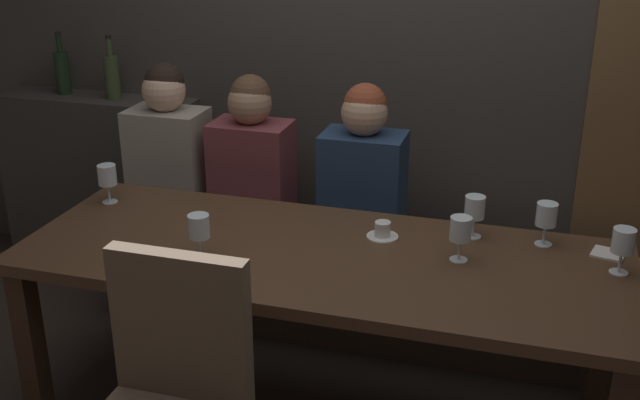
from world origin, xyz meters
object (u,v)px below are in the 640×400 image
wine_bottle_pale_label (112,76)px  wine_glass_center_back (475,209)px  wine_bottle_dark_red (62,71)px  espresso_cup (383,231)px  fork_on_table (185,269)px  wine_glass_near_right (199,228)px  chair_near_side (168,397)px  diner_redhead (168,150)px  wine_glass_center_front (461,230)px  dining_table (321,273)px  wine_glass_end_left (623,242)px  wine_glass_end_right (546,217)px  diner_bearded (252,159)px  banquette_bench (363,288)px  diner_far_end (363,173)px  wine_glass_far_right (107,176)px

wine_bottle_pale_label → wine_glass_center_back: 2.09m
wine_bottle_dark_red → espresso_cup: (1.92, -0.87, -0.30)m
fork_on_table → wine_glass_center_back: bearing=42.2°
wine_glass_near_right → espresso_cup: 0.69m
wine_bottle_pale_label → wine_glass_near_right: (1.03, -1.20, -0.21)m
chair_near_side → diner_redhead: (-0.70, 1.42, 0.26)m
wine_glass_near_right → wine_glass_center_front: bearing=15.3°
dining_table → wine_glass_end_left: (1.02, 0.13, 0.20)m
wine_bottle_pale_label → espresso_cup: 1.85m
diner_redhead → wine_bottle_dark_red: wine_bottle_dark_red is taller
wine_glass_end_right → fork_on_table: (-1.18, -0.56, -0.11)m
wine_bottle_pale_label → wine_glass_center_front: size_ratio=1.99×
dining_table → diner_bearded: size_ratio=2.95×
banquette_bench → diner_far_end: (-0.01, -0.01, 0.58)m
diner_redhead → fork_on_table: bearing=-60.4°
wine_glass_end_right → wine_bottle_pale_label: bearing=161.3°
wine_glass_end_right → chair_near_side: bearing=-135.4°
diner_bearded → wine_glass_center_back: bearing=-22.5°
banquette_bench → wine_glass_center_back: bearing=-38.8°
wine_glass_far_right → espresso_cup: 1.18m
dining_table → banquette_bench: (0.00, 0.70, -0.42)m
dining_table → wine_glass_end_left: bearing=7.3°
chair_near_side → wine_bottle_pale_label: bearing=123.7°
diner_far_end → wine_glass_center_front: 0.79m
wine_glass_end_left → wine_glass_center_front: (-0.54, -0.06, 0.00)m
diner_redhead → diner_far_end: (0.95, -0.01, -0.01)m
chair_near_side → wine_glass_near_right: chair_near_side is taller
banquette_bench → chair_near_side: size_ratio=2.55×
wine_glass_end_left → wine_glass_center_back: bearing=163.0°
dining_table → wine_glass_near_right: bearing=-157.1°
wine_bottle_dark_red → diner_redhead: bearing=-24.3°
wine_glass_end_right → fork_on_table: bearing=-154.3°
diner_far_end → wine_bottle_pale_label: size_ratio=2.31×
diner_far_end → wine_bottle_pale_label: bearing=166.2°
diner_bearded → wine_glass_center_back: diner_bearded is taller
wine_bottle_dark_red → wine_bottle_pale_label: size_ratio=1.00×
wine_glass_center_back → wine_glass_end_right: 0.26m
diner_bearded → wine_glass_end_right: (1.32, -0.43, 0.05)m
dining_table → diner_redhead: size_ratio=2.82×
diner_far_end → fork_on_table: size_ratio=4.42×
wine_glass_center_back → espresso_cup: (-0.32, -0.10, -0.09)m
banquette_bench → wine_bottle_pale_label: bearing=166.8°
wine_glass_near_right → banquette_bench: bearing=65.5°
diner_bearded → wine_glass_center_front: 1.22m
diner_redhead → wine_glass_center_back: size_ratio=4.76×
banquette_bench → wine_glass_end_left: bearing=-29.0°
wine_glass_end_left → wine_glass_near_right: (-1.42, -0.30, 0.00)m
diner_far_end → wine_glass_center_back: diner_far_end is taller
wine_glass_near_right → espresso_cup: size_ratio=1.37×
diner_far_end → wine_glass_end_left: bearing=-28.3°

